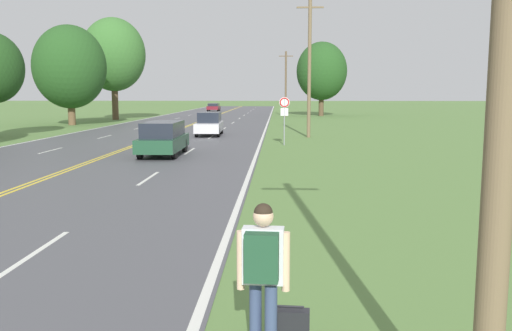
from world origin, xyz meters
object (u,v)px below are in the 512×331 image
Objects in this scene: hitchhiker_person at (263,264)px; tree_mid_treeline at (70,67)px; tree_behind_sign at (322,71)px; tree_right_cluster at (113,55)px; car_dark_green_suv_nearest at (163,138)px; car_silver_sedan_approaching at (209,124)px; car_maroon_hatchback_mid_near at (214,107)px; traffic_sign at (284,109)px.

tree_mid_treeline is at bearing 27.43° from hitchhiker_person.
tree_right_cluster is (-24.00, -11.09, 1.41)m from tree_behind_sign.
tree_behind_sign is at bearing -1.06° from hitchhiker_person.
car_dark_green_suv_nearest is (13.87, -24.36, -4.53)m from tree_mid_treeline.
tree_right_cluster is 26.68m from car_silver_sedan_approaching.
tree_behind_sign is at bearing -136.03° from car_maroon_hatchback_mid_near.
hitchhiker_person is at bearing -95.00° from tree_behind_sign.
tree_right_cluster is at bearing -160.45° from car_dark_green_suv_nearest.
car_silver_sedan_approaching is (-5.26, 7.11, -1.27)m from traffic_sign.
hitchhiker_person is 0.65× the size of traffic_sign.
tree_mid_treeline is at bearing -139.55° from tree_behind_sign.
tree_right_cluster reaches higher than hitchhiker_person.
car_dark_green_suv_nearest is 62.71m from car_maroon_hatchback_mid_near.
traffic_sign is at bearing -169.14° from car_maroon_hatchback_mid_near.
car_maroon_hatchback_mid_near is (-16.20, 16.79, -5.08)m from tree_behind_sign.
tree_mid_treeline is at bearing 136.23° from traffic_sign.
car_dark_green_suv_nearest is at bearing -4.99° from car_silver_sedan_approaching.
tree_behind_sign is 23.88m from car_maroon_hatchback_mid_near.
hitchhiker_person is 83.21m from car_maroon_hatchback_mid_near.
hitchhiker_person is 0.19× the size of tree_mid_treeline.
tree_right_cluster is 29.68m from car_maroon_hatchback_mid_near.
hitchhiker_person is at bearing -172.78° from car_maroon_hatchback_mid_near.
tree_mid_treeline reaches higher than car_maroon_hatchback_mid_near.
tree_right_cluster is (1.05, 10.26, 1.82)m from tree_mid_treeline.
car_silver_sedan_approaching is at bearing 12.26° from hitchhiker_person.
tree_behind_sign reaches higher than car_silver_sedan_approaching.
tree_behind_sign is 26.48m from tree_right_cluster.
car_dark_green_suv_nearest is at bearing -103.74° from tree_behind_sign.
tree_right_cluster is at bearing -150.60° from car_silver_sedan_approaching.
traffic_sign is 35.10m from tree_right_cluster.
tree_right_cluster is 37.46m from car_dark_green_suv_nearest.
tree_behind_sign reaches higher than car_dark_green_suv_nearest.
tree_right_cluster is at bearing -155.19° from tree_behind_sign.
hitchhiker_person is 0.16× the size of tree_right_cluster.
traffic_sign is 0.57× the size of car_dark_green_suv_nearest.
tree_behind_sign is 35.19m from car_silver_sedan_approaching.
car_silver_sedan_approaching is 1.20× the size of car_maroon_hatchback_mid_near.
traffic_sign is 0.29× the size of tree_behind_sign.
traffic_sign is 0.69× the size of car_maroon_hatchback_mid_near.
tree_mid_treeline is at bearing 166.94° from car_maroon_hatchback_mid_near.
tree_behind_sign is at bearing 24.81° from tree_right_cluster.
tree_mid_treeline is 10.48m from tree_right_cluster.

